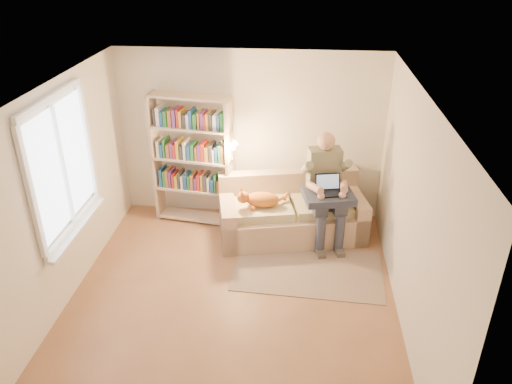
# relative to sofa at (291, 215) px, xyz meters

# --- Properties ---
(floor) EXTENTS (4.50, 4.50, 0.00)m
(floor) POSITION_rel_sofa_xyz_m (-0.67, -1.62, -0.32)
(floor) COLOR brown
(floor) RESTS_ON ground
(ceiling) EXTENTS (4.00, 4.50, 0.02)m
(ceiling) POSITION_rel_sofa_xyz_m (-0.67, -1.62, 2.28)
(ceiling) COLOR white
(ceiling) RESTS_ON wall_back
(wall_left) EXTENTS (0.02, 4.50, 2.60)m
(wall_left) POSITION_rel_sofa_xyz_m (-2.67, -1.62, 0.98)
(wall_left) COLOR silver
(wall_left) RESTS_ON floor
(wall_right) EXTENTS (0.02, 4.50, 2.60)m
(wall_right) POSITION_rel_sofa_xyz_m (1.33, -1.62, 0.98)
(wall_right) COLOR silver
(wall_right) RESTS_ON floor
(wall_back) EXTENTS (4.00, 0.02, 2.60)m
(wall_back) POSITION_rel_sofa_xyz_m (-0.67, 0.63, 0.98)
(wall_back) COLOR silver
(wall_back) RESTS_ON floor
(wall_front) EXTENTS (4.00, 0.02, 2.60)m
(wall_front) POSITION_rel_sofa_xyz_m (-0.67, -3.87, 0.98)
(wall_front) COLOR silver
(wall_front) RESTS_ON floor
(window) EXTENTS (0.12, 1.52, 1.69)m
(window) POSITION_rel_sofa_xyz_m (-2.62, -1.42, 1.05)
(window) COLOR white
(window) RESTS_ON wall_left
(sofa) EXTENTS (2.24, 1.36, 0.89)m
(sofa) POSITION_rel_sofa_xyz_m (0.00, 0.00, 0.00)
(sofa) COLOR tan
(sofa) RESTS_ON floor
(person) EXTENTS (0.59, 0.80, 1.60)m
(person) POSITION_rel_sofa_xyz_m (0.47, -0.06, 0.57)
(person) COLOR gray
(person) RESTS_ON sofa
(cat) EXTENTS (0.71, 0.36, 0.27)m
(cat) POSITION_rel_sofa_xyz_m (-0.47, -0.24, 0.36)
(cat) COLOR orange
(cat) RESTS_ON sofa
(blanket) EXTENTS (0.78, 0.68, 0.10)m
(blanket) POSITION_rel_sofa_xyz_m (0.57, -0.22, 0.46)
(blanket) COLOR #252C41
(blanket) RESTS_ON person
(laptop) EXTENTS (0.40, 0.36, 0.30)m
(laptop) POSITION_rel_sofa_xyz_m (0.57, -0.20, 0.57)
(laptop) COLOR black
(laptop) RESTS_ON blanket
(bookshelf) EXTENTS (1.34, 0.56, 2.03)m
(bookshelf) POSITION_rel_sofa_xyz_m (-1.50, 0.28, 0.80)
(bookshelf) COLOR #C4AB94
(bookshelf) RESTS_ON floor
(rug) EXTENTS (2.03, 1.27, 0.01)m
(rug) POSITION_rel_sofa_xyz_m (0.27, -0.92, -0.32)
(rug) COLOR gray
(rug) RESTS_ON floor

